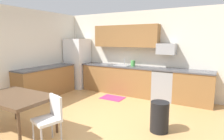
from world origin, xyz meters
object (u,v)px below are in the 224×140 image
Objects in this scene: trash_bin at (159,117)px; kettle at (133,64)px; refrigerator at (78,63)px; oven_range at (164,85)px; microwave at (166,49)px; chair_near_table at (50,116)px; dining_table at (16,99)px.

trash_bin is 3.00× the size of kettle.
refrigerator is at bearing 151.73° from trash_bin.
refrigerator is 3.03× the size of trash_bin.
kettle is (-1.49, 2.11, 0.72)m from trash_bin.
refrigerator is at bearing -176.60° from kettle.
oven_range is 1.19m from kettle.
microwave is 0.64× the size of chair_near_table.
oven_range reaches higher than trash_bin.
chair_near_table is 2.04m from trash_bin.
refrigerator reaches higher than dining_table.
refrigerator reaches higher than oven_range.
oven_range is at bearing 102.33° from trash_bin.
dining_table is at bearing -118.01° from microwave.
refrigerator reaches higher than trash_bin.
kettle reaches higher than trash_bin.
microwave is 1.16m from kettle.
dining_table is 2.78m from trash_bin.
dining_table is 7.00× the size of kettle.
kettle reaches higher than oven_range.
oven_range is 0.65× the size of dining_table.
kettle reaches higher than chair_near_table.
kettle is (-1.04, -0.05, -0.50)m from microwave.
dining_table is 1.65× the size of chair_near_table.
refrigerator is 3.36× the size of microwave.
dining_table is at bearing -176.53° from chair_near_table.
kettle is (0.86, 3.53, 0.33)m from dining_table.
refrigerator is 2.20m from kettle.
refrigerator is 3.27m from oven_range.
refrigerator is 2.00× the size of oven_range.
refrigerator is 9.08× the size of kettle.
microwave reaches higher than chair_near_table.
oven_range is 1.07× the size of chair_near_table.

